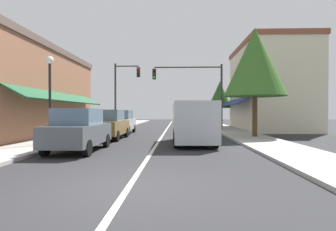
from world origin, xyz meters
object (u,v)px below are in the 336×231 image
tree_right_far (220,95)px  traffic_signal_mast_arm (197,85)px  parked_car_third_left (121,122)px  parked_car_nearest_left (79,130)px  traffic_signal_left_corner (123,87)px  van_in_lane (193,122)px  street_lamp_left_near (50,85)px  parked_car_second_left (109,125)px  tree_right_near (255,62)px

tree_right_far → traffic_signal_mast_arm: bearing=-112.4°
parked_car_third_left → parked_car_nearest_left: bearing=-89.2°
traffic_signal_left_corner → parked_car_nearest_left: bearing=-85.9°
van_in_lane → traffic_signal_left_corner: 13.39m
parked_car_nearest_left → street_lamp_left_near: size_ratio=0.96×
traffic_signal_mast_arm → van_in_lane: bearing=-95.1°
street_lamp_left_near → parked_car_third_left: bearing=78.1°
parked_car_second_left → traffic_signal_left_corner: bearing=96.8°
street_lamp_left_near → traffic_signal_mast_arm: bearing=55.1°
traffic_signal_left_corner → tree_right_near: tree_right_near is taller
van_in_lane → street_lamp_left_near: 7.15m
parked_car_nearest_left → tree_right_far: tree_right_far is taller
van_in_lane → tree_right_far: bearing=75.5°
tree_right_near → tree_right_far: bearing=90.2°
parked_car_third_left → tree_right_far: 14.05m
tree_right_near → tree_right_far: 14.02m
parked_car_second_left → traffic_signal_mast_arm: size_ratio=0.69×
parked_car_third_left → tree_right_near: (9.09, -3.58, 3.83)m
parked_car_nearest_left → street_lamp_left_near: street_lamp_left_near is taller
parked_car_nearest_left → street_lamp_left_near: bearing=141.2°
parked_car_nearest_left → parked_car_third_left: same height
tree_right_near → traffic_signal_left_corner: bearing=139.4°
parked_car_second_left → parked_car_third_left: bearing=93.0°
traffic_signal_mast_arm → parked_car_third_left: bearing=-153.9°
parked_car_nearest_left → traffic_signal_left_corner: traffic_signal_left_corner is taller
traffic_signal_mast_arm → tree_right_near: 7.25m
parked_car_second_left → street_lamp_left_near: bearing=-116.9°
parked_car_third_left → traffic_signal_mast_arm: traffic_signal_mast_arm is taller
parked_car_second_left → tree_right_near: 9.73m
parked_car_third_left → traffic_signal_left_corner: traffic_signal_left_corner is taller
van_in_lane → parked_car_third_left: bearing=125.4°
van_in_lane → traffic_signal_mast_arm: size_ratio=0.87×
traffic_signal_mast_arm → parked_car_nearest_left: bearing=-114.6°
parked_car_third_left → street_lamp_left_near: size_ratio=0.97×
parked_car_nearest_left → traffic_signal_mast_arm: size_ratio=0.68×
parked_car_third_left → tree_right_far: tree_right_far is taller
traffic_signal_mast_arm → traffic_signal_left_corner: bearing=163.7°
van_in_lane → traffic_signal_left_corner: traffic_signal_left_corner is taller
tree_right_far → traffic_signal_left_corner: bearing=-150.9°
parked_car_third_left → traffic_signal_left_corner: 5.87m
parked_car_nearest_left → traffic_signal_left_corner: 14.88m
parked_car_nearest_left → street_lamp_left_near: 3.21m
tree_right_near → parked_car_third_left: bearing=158.5°
traffic_signal_mast_arm → tree_right_far: traffic_signal_mast_arm is taller
parked_car_second_left → traffic_signal_left_corner: traffic_signal_left_corner is taller
parked_car_nearest_left → van_in_lane: van_in_lane is taller
traffic_signal_left_corner → tree_right_far: bearing=29.1°
traffic_signal_mast_arm → traffic_signal_left_corner: (-6.79, 1.98, 0.02)m
traffic_signal_left_corner → tree_right_far: (9.87, 5.49, -0.42)m
parked_car_second_left → van_in_lane: 5.45m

